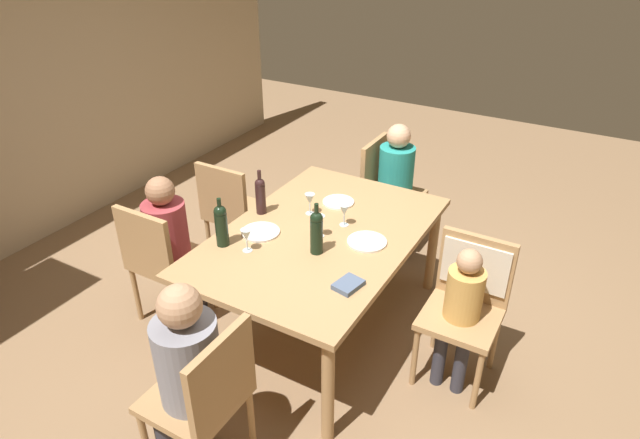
# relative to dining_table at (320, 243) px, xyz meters

# --- Properties ---
(ground_plane) EXTENTS (10.00, 10.00, 0.00)m
(ground_plane) POSITION_rel_dining_table_xyz_m (0.00, 0.00, -0.68)
(ground_plane) COLOR #846647
(rear_room_partition) EXTENTS (6.40, 0.12, 2.70)m
(rear_room_partition) POSITION_rel_dining_table_xyz_m (0.00, 2.78, 0.67)
(rear_room_partition) COLOR tan
(rear_room_partition) RESTS_ON ground_plane
(dining_table) EXTENTS (1.74, 1.15, 0.76)m
(dining_table) POSITION_rel_dining_table_xyz_m (0.00, 0.00, 0.00)
(dining_table) COLOR #A87F51
(dining_table) RESTS_ON ground_plane
(chair_left_end) EXTENTS (0.44, 0.44, 0.92)m
(chair_left_end) POSITION_rel_dining_table_xyz_m (-1.25, -0.09, -0.15)
(chair_left_end) COLOR #A87F51
(chair_left_end) RESTS_ON ground_plane
(chair_right_end) EXTENTS (0.44, 0.44, 0.92)m
(chair_right_end) POSITION_rel_dining_table_xyz_m (1.25, 0.09, -0.15)
(chair_right_end) COLOR #A87F51
(chair_right_end) RESTS_ON ground_plane
(chair_far_left) EXTENTS (0.44, 0.44, 0.92)m
(chair_far_left) POSITION_rel_dining_table_xyz_m (-0.48, 0.96, -0.15)
(chair_far_left) COLOR #A87F51
(chair_far_left) RESTS_ON ground_plane
(chair_near) EXTENTS (0.46, 0.44, 0.92)m
(chair_near) POSITION_rel_dining_table_xyz_m (0.12, -0.96, -0.09)
(chair_near) COLOR #A87F51
(chair_near) RESTS_ON ground_plane
(chair_far_right) EXTENTS (0.44, 0.44, 0.92)m
(chair_far_right) POSITION_rel_dining_table_xyz_m (0.30, 0.96, -0.15)
(chair_far_right) COLOR #A87F51
(chair_far_right) RESTS_ON ground_plane
(person_woman_host) EXTENTS (0.31, 0.36, 1.14)m
(person_woman_host) POSITION_rel_dining_table_xyz_m (-1.25, 0.03, -0.02)
(person_woman_host) COLOR #33333D
(person_woman_host) RESTS_ON ground_plane
(person_man_bearded) EXTENTS (0.29, 0.33, 1.09)m
(person_man_bearded) POSITION_rel_dining_table_xyz_m (1.25, -0.03, -0.05)
(person_man_bearded) COLOR #33333D
(person_man_bearded) RESTS_ON ground_plane
(person_man_guest) EXTENTS (0.33, 0.28, 1.08)m
(person_man_guest) POSITION_rel_dining_table_xyz_m (-0.37, 0.96, -0.05)
(person_man_guest) COLOR #33333D
(person_man_guest) RESTS_ON ground_plane
(person_child_small) EXTENTS (0.25, 0.22, 0.94)m
(person_child_small) POSITION_rel_dining_table_xyz_m (-0.02, -0.96, -0.12)
(person_child_small) COLOR #33333D
(person_child_small) RESTS_ON ground_plane
(wine_bottle_tall_green) EXTENTS (0.07, 0.07, 0.31)m
(wine_bottle_tall_green) POSITION_rel_dining_table_xyz_m (0.03, 0.48, 0.22)
(wine_bottle_tall_green) COLOR black
(wine_bottle_tall_green) RESTS_ON dining_table
(wine_bottle_dark_red) EXTENTS (0.08, 0.08, 0.33)m
(wine_bottle_dark_red) POSITION_rel_dining_table_xyz_m (-0.20, -0.09, 0.22)
(wine_bottle_dark_red) COLOR black
(wine_bottle_dark_red) RESTS_ON dining_table
(wine_bottle_short_olive) EXTENTS (0.08, 0.08, 0.32)m
(wine_bottle_short_olive) POSITION_rel_dining_table_xyz_m (-0.41, 0.45, 0.22)
(wine_bottle_short_olive) COLOR black
(wine_bottle_short_olive) RESTS_ON dining_table
(wine_glass_near_left) EXTENTS (0.07, 0.07, 0.15)m
(wine_glass_near_left) POSITION_rel_dining_table_xyz_m (-0.04, -0.02, 0.18)
(wine_glass_near_left) COLOR silver
(wine_glass_near_left) RESTS_ON dining_table
(wine_glass_centre) EXTENTS (0.07, 0.07, 0.15)m
(wine_glass_centre) POSITION_rel_dining_table_xyz_m (0.19, 0.19, 0.18)
(wine_glass_centre) COLOR silver
(wine_glass_centre) RESTS_ON dining_table
(wine_glass_near_right) EXTENTS (0.07, 0.07, 0.15)m
(wine_glass_near_right) POSITION_rel_dining_table_xyz_m (0.17, -0.09, 0.18)
(wine_glass_near_right) COLOR silver
(wine_glass_near_right) RESTS_ON dining_table
(wine_glass_far) EXTENTS (0.07, 0.07, 0.15)m
(wine_glass_far) POSITION_rel_dining_table_xyz_m (-0.40, 0.28, 0.18)
(wine_glass_far) COLOR silver
(wine_glass_far) RESTS_ON dining_table
(dinner_plate_host) EXTENTS (0.22, 0.22, 0.01)m
(dinner_plate_host) POSITION_rel_dining_table_xyz_m (0.42, 0.09, 0.08)
(dinner_plate_host) COLOR white
(dinner_plate_host) RESTS_ON dining_table
(dinner_plate_guest_left) EXTENTS (0.25, 0.25, 0.01)m
(dinner_plate_guest_left) POSITION_rel_dining_table_xyz_m (-0.19, 0.33, 0.08)
(dinner_plate_guest_left) COLOR silver
(dinner_plate_guest_left) RESTS_ON dining_table
(dinner_plate_guest_right) EXTENTS (0.25, 0.25, 0.01)m
(dinner_plate_guest_right) POSITION_rel_dining_table_xyz_m (0.05, -0.31, 0.08)
(dinner_plate_guest_right) COLOR silver
(dinner_plate_guest_right) RESTS_ON dining_table
(folded_napkin) EXTENTS (0.18, 0.15, 0.03)m
(folded_napkin) POSITION_rel_dining_table_xyz_m (-0.42, -0.42, 0.09)
(folded_napkin) COLOR #4C5B75
(folded_napkin) RESTS_ON dining_table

